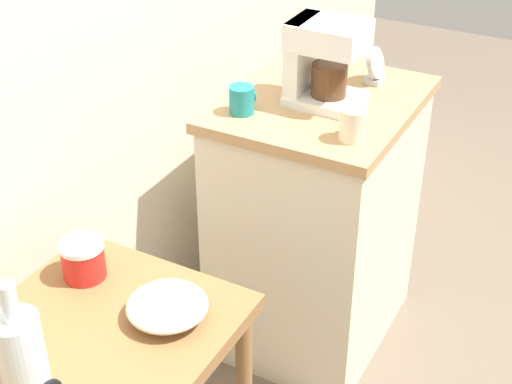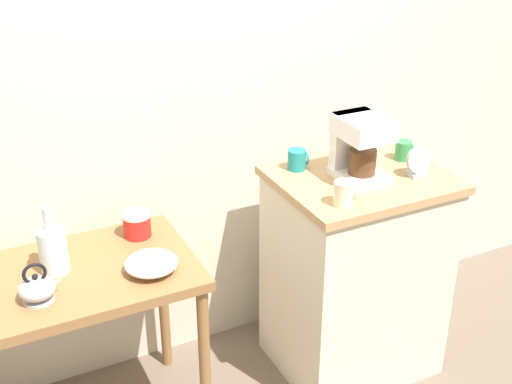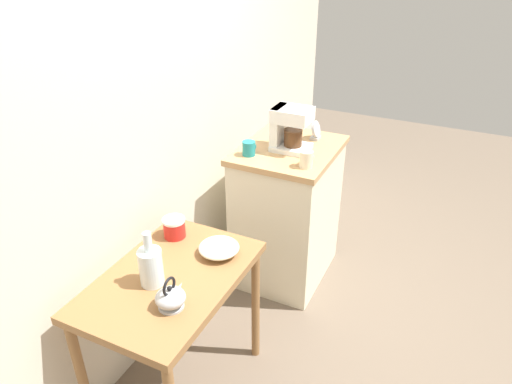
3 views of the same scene
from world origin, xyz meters
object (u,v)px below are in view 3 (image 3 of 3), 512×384
object	(u,v)px
glass_carafe_vase	(151,266)
mug_small_cream	(306,159)
coffee_maker	(288,127)
bowl_stoneware	(219,248)
teakettle	(171,297)
mug_dark_teal	(249,148)
mug_tall_green	(295,126)
table_clock	(316,131)
canister_enamel	(174,228)

from	to	relation	value
glass_carafe_vase	mug_small_cream	xyz separation A→B (m)	(1.01, -0.33, 0.14)
glass_carafe_vase	coffee_maker	size ratio (longest dim) A/B	1.00
coffee_maker	bowl_stoneware	bearing A→B (deg)	-179.02
teakettle	mug_small_cream	xyz separation A→B (m)	(1.09, -0.17, 0.19)
teakettle	glass_carafe_vase	size ratio (longest dim) A/B	0.59
mug_small_cream	mug_dark_teal	xyz separation A→B (m)	(0.01, 0.36, -0.00)
bowl_stoneware	mug_tall_green	size ratio (longest dim) A/B	2.34
teakettle	mug_dark_teal	xyz separation A→B (m)	(1.10, 0.19, 0.19)
bowl_stoneware	mug_small_cream	distance (m)	0.75
mug_tall_green	bowl_stoneware	bearing A→B (deg)	-176.17
mug_dark_teal	bowl_stoneware	bearing A→B (deg)	-165.05
mug_tall_green	mug_small_cream	bearing A→B (deg)	-151.66
coffee_maker	mug_small_cream	xyz separation A→B (m)	(-0.18, -0.19, -0.09)
mug_tall_green	mug_dark_teal	world-z (taller)	mug_dark_teal
mug_small_cream	table_clock	bearing A→B (deg)	12.18
canister_enamel	mug_tall_green	size ratio (longest dim) A/B	1.36
bowl_stoneware	mug_tall_green	bearing A→B (deg)	3.83
bowl_stoneware	canister_enamel	xyz separation A→B (m)	(0.03, 0.27, 0.02)
mug_tall_green	table_clock	world-z (taller)	table_clock
teakettle	table_clock	world-z (taller)	table_clock
bowl_stoneware	table_clock	world-z (taller)	table_clock
canister_enamel	mug_small_cream	bearing A→B (deg)	-33.73
coffee_maker	mug_dark_teal	world-z (taller)	coffee_maker
glass_carafe_vase	mug_small_cream	size ratio (longest dim) A/B	2.74
teakettle	coffee_maker	size ratio (longest dim) A/B	0.59
canister_enamel	mug_small_cream	world-z (taller)	mug_small_cream
mug_tall_green	mug_small_cream	size ratio (longest dim) A/B	0.87
coffee_maker	mug_tall_green	distance (m)	0.30
bowl_stoneware	mug_tall_green	distance (m)	1.18
glass_carafe_vase	mug_dark_teal	bearing A→B (deg)	1.81
canister_enamel	bowl_stoneware	bearing A→B (deg)	-96.84
coffee_maker	mug_small_cream	distance (m)	0.28
table_clock	mug_small_cream	bearing A→B (deg)	-167.82
canister_enamel	mug_small_cream	distance (m)	0.82
glass_carafe_vase	mug_dark_teal	xyz separation A→B (m)	(1.01, 0.03, 0.14)
mug_tall_green	glass_carafe_vase	bearing A→B (deg)	176.97
mug_dark_teal	glass_carafe_vase	bearing A→B (deg)	-178.19
glass_carafe_vase	mug_small_cream	world-z (taller)	mug_small_cream
teakettle	coffee_maker	world-z (taller)	coffee_maker
canister_enamel	mug_dark_teal	xyz separation A→B (m)	(0.67, -0.09, 0.18)
bowl_stoneware	table_clock	distance (m)	1.13
bowl_stoneware	mug_tall_green	xyz separation A→B (m)	(1.16, 0.08, 0.20)
teakettle	canister_enamel	xyz separation A→B (m)	(0.43, 0.28, 0.00)
glass_carafe_vase	table_clock	xyz separation A→B (m)	(1.41, -0.24, 0.15)
bowl_stoneware	teakettle	world-z (taller)	teakettle
teakettle	mug_small_cream	distance (m)	1.12
bowl_stoneware	coffee_maker	size ratio (longest dim) A/B	0.74
mug_tall_green	mug_small_cream	xyz separation A→B (m)	(-0.46, -0.25, 0.01)
mug_small_cream	table_clock	world-z (taller)	table_clock
canister_enamel	mug_dark_teal	world-z (taller)	mug_dark_teal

